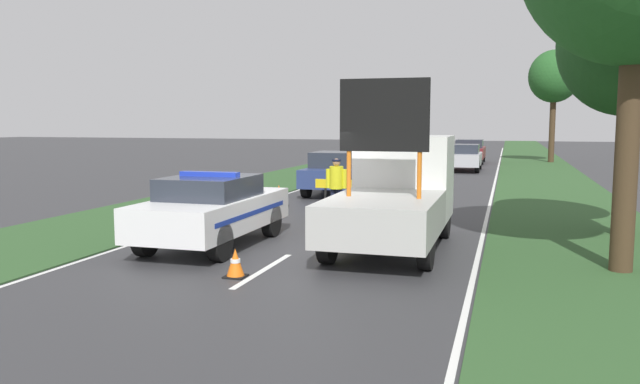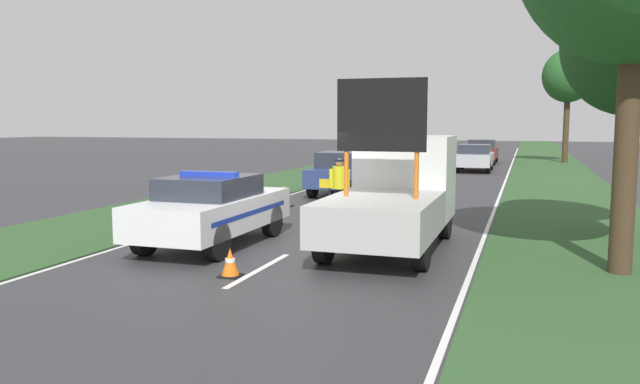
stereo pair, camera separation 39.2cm
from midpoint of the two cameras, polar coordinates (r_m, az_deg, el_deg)
name	(u,v)px [view 2 (the right image)]	position (r m, az deg, el deg)	size (l,w,h in m)	color
ground_plane	(294,250)	(13.19, -1.50, -5.36)	(160.00, 160.00, 0.00)	#333335
lane_markings	(429,176)	(31.59, 10.30, 1.44)	(7.50, 72.44, 0.01)	silver
grass_verge_left	(323,171)	(33.85, 0.62, 1.89)	(4.19, 120.00, 0.03)	#2D5128
grass_verge_right	(554,177)	(32.28, 20.96, 1.25)	(4.19, 120.00, 0.03)	#2D5128
police_car	(212,208)	(13.77, -9.01, -1.50)	(1.89, 4.54, 1.63)	white
work_truck	(396,192)	(13.70, 7.76, -0.03)	(2.11, 5.31, 3.53)	white
road_barrier	(369,187)	(18.05, 5.11, 0.48)	(2.99, 0.08, 1.01)	black
police_officer	(339,183)	(17.37, 2.44, 0.83)	(0.60, 0.38, 1.68)	#191E38
pedestrian_civilian	(376,181)	(17.37, 5.74, 1.00)	(0.65, 0.41, 1.81)	#191E38
traffic_cone_near_police	(272,213)	(16.34, -3.76, -1.92)	(0.48, 0.48, 0.66)	black
traffic_cone_centre_front	(317,221)	(15.35, 0.42, -2.64)	(0.40, 0.40, 0.56)	black
traffic_cone_near_truck	(230,263)	(11.03, -7.20, -6.42)	(0.36, 0.36, 0.51)	black
traffic_cone_behind_barrier	(284,196)	(19.90, -2.77, -0.35)	(0.51, 0.51, 0.70)	black
queued_car_hatch_blue	(342,173)	(23.14, 2.54, 1.79)	(1.76, 3.95, 1.60)	navy
queued_car_van_white	(385,162)	(30.01, 6.31, 2.74)	(1.73, 4.28, 1.49)	silver
queued_car_sedan_silver	(475,157)	(35.21, 14.27, 3.09)	(1.84, 4.19, 1.47)	#B2B2B7
queued_car_wagon_maroon	(482,151)	(42.10, 14.85, 3.65)	(1.89, 4.68, 1.55)	maroon
roadside_tree_near_left	(634,44)	(16.29, 27.39, 11.95)	(3.19, 3.19, 6.17)	#42301E
roadside_tree_mid_left	(568,77)	(44.20, 21.99, 9.76)	(3.27, 3.27, 7.39)	#42301E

